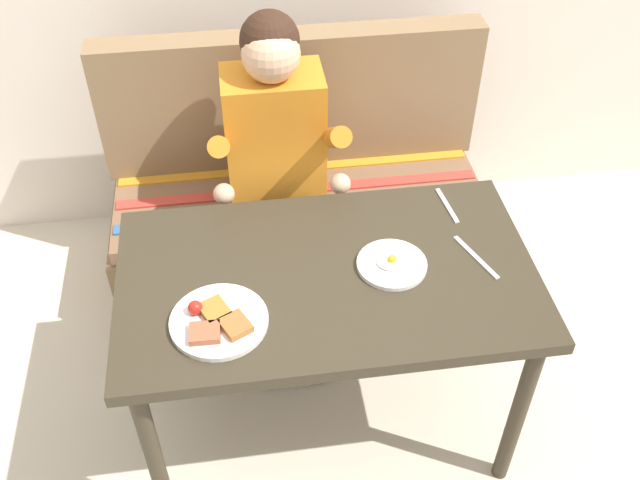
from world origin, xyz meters
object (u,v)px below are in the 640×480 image
object	(u,v)px
table	(327,292)
plate_eggs	(392,264)
plate_breakfast	(219,321)
knife	(476,256)
person	(277,152)
couch	(299,209)
fork	(447,205)

from	to	relation	value
table	plate_eggs	world-z (taller)	plate_eggs
plate_breakfast	knife	world-z (taller)	plate_breakfast
person	plate_breakfast	distance (m)	0.78
table	knife	bearing A→B (deg)	0.42
plate_eggs	knife	distance (m)	0.25
table	couch	world-z (taller)	couch
couch	plate_eggs	size ratio (longest dim) A/B	7.08
table	fork	world-z (taller)	fork
plate_breakfast	knife	distance (m)	0.77
fork	knife	xyz separation A→B (m)	(0.02, -0.24, 0.00)
table	person	world-z (taller)	person
plate_eggs	couch	bearing A→B (deg)	103.80
couch	person	world-z (taller)	person
table	plate_eggs	xyz separation A→B (m)	(0.19, 0.00, 0.09)
person	plate_breakfast	bearing A→B (deg)	-106.96
person	knife	world-z (taller)	person
person	fork	bearing A→B (deg)	-34.60
table	couch	xyz separation A→B (m)	(0.00, 0.76, -0.32)
person	plate_breakfast	world-z (taller)	person
table	knife	xyz separation A→B (m)	(0.44, 0.00, 0.08)
plate_eggs	fork	size ratio (longest dim) A/B	1.20
plate_eggs	fork	bearing A→B (deg)	46.10
person	fork	distance (m)	0.62
plate_breakfast	plate_eggs	distance (m)	0.52
couch	plate_eggs	distance (m)	0.89
plate_eggs	knife	bearing A→B (deg)	0.70
table	plate_eggs	distance (m)	0.21
couch	knife	size ratio (longest dim) A/B	7.20
fork	plate_eggs	bearing A→B (deg)	-140.27
person	plate_eggs	distance (m)	0.65
person	fork	world-z (taller)	person
plate_breakfast	fork	bearing A→B (deg)	28.17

